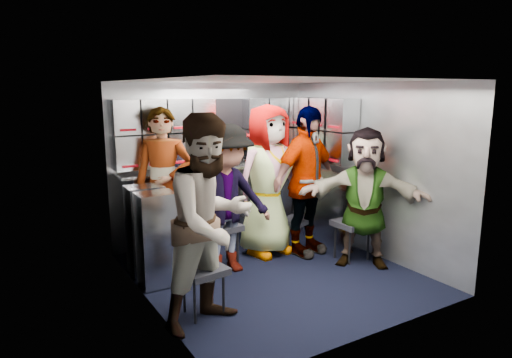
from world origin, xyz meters
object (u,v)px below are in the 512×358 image
jump_seat_center (260,218)px  jump_seat_mid_right (296,222)px  jump_seat_near_left (203,273)px  attendant_arc_c (268,181)px  attendant_standing (164,187)px  attendant_arc_b (227,200)px  jump_seat_near_right (352,225)px  attendant_arc_e (365,197)px  attendant_arc_a (211,222)px  attendant_arc_d (306,182)px  jump_seat_mid_left (220,229)px

jump_seat_center → jump_seat_mid_right: size_ratio=1.07×
jump_seat_near_left → attendant_arc_c: attendant_arc_c is taller
attendant_standing → attendant_arc_b: attendant_standing is taller
attendant_standing → attendant_arc_b: size_ratio=1.10×
jump_seat_mid_right → attendant_arc_c: bearing=168.9°
attendant_standing → jump_seat_near_left: bearing=-65.3°
jump_seat_near_right → attendant_arc_e: (0.00, -0.18, 0.38)m
attendant_standing → attendant_arc_e: 2.31m
jump_seat_near_left → jump_seat_center: bearing=42.2°
jump_seat_near_left → attendant_arc_a: size_ratio=0.25×
attendant_arc_a → attendant_arc_b: size_ratio=1.11×
jump_seat_near_left → attendant_arc_c: (1.35, 1.05, 0.52)m
attendant_standing → attendant_arc_c: size_ratio=0.99×
jump_seat_near_left → attendant_arc_b: (0.65, 0.78, 0.43)m
jump_seat_near_left → jump_seat_near_right: 2.13m
jump_seat_near_right → attendant_arc_d: size_ratio=0.26×
attendant_arc_e → attendant_standing: bearing=-168.7°
attendant_arc_b → jump_seat_mid_left: bearing=88.4°
jump_seat_mid_right → attendant_arc_a: bearing=-146.4°
jump_seat_near_left → attendant_standing: bearing=83.6°
jump_seat_mid_left → jump_seat_mid_right: (1.09, 0.01, -0.08)m
jump_seat_center → attendant_standing: attendant_standing is taller
jump_seat_near_right → attendant_arc_d: attendant_arc_d is taller
jump_seat_center → attendant_arc_d: size_ratio=0.25×
attendant_arc_b → attendant_arc_d: (1.09, 0.01, 0.08)m
jump_seat_near_right → attendant_arc_a: 2.22m
jump_seat_mid_right → attendant_arc_a: attendant_arc_a is taller
attendant_arc_b → attendant_arc_c: size_ratio=0.90×
attendant_standing → attendant_arc_d: attendant_standing is taller
attendant_standing → jump_seat_near_right: bearing=2.6°
attendant_arc_b → attendant_arc_c: 0.76m
attendant_arc_a → jump_seat_near_right: bearing=-2.0°
jump_seat_center → attendant_arc_a: 2.02m
attendant_standing → attendant_arc_b: 0.80m
attendant_arc_b → attendant_arc_d: attendant_arc_d is taller
jump_seat_mid_right → attendant_standing: 1.73m
attendant_arc_c → attendant_arc_d: size_ratio=1.01×
attendant_arc_d → jump_seat_near_right: bearing=-63.8°
jump_seat_center → jump_seat_mid_right: 0.46m
attendant_standing → attendant_arc_c: attendant_arc_c is taller
attendant_arc_a → attendant_arc_b: attendant_arc_a is taller
jump_seat_near_left → jump_seat_mid_left: bearing=55.9°
attendant_arc_a → jump_seat_center: bearing=30.1°
jump_seat_center → attendant_standing: (-1.20, 0.17, 0.50)m
attendant_standing → attendant_arc_a: (-0.16, -1.58, 0.00)m
jump_seat_mid_right → attendant_arc_c: (-0.38, 0.08, 0.57)m
jump_seat_near_left → jump_seat_center: jump_seat_center is taller
jump_seat_near_left → attendant_standing: 1.50m
attendant_arc_d → jump_seat_center: bearing=118.5°
jump_seat_near_left → attendant_arc_c: 1.79m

